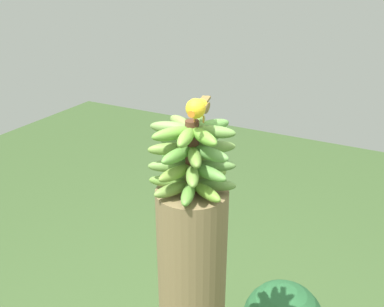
# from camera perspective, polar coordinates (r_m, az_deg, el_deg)

# --- Properties ---
(banana_bunch) EXTENTS (0.29, 0.29, 0.25)m
(banana_bunch) POSITION_cam_1_polar(r_m,az_deg,el_deg) (1.40, 0.01, -0.46)
(banana_bunch) COLOR #4C2D1E
(banana_bunch) RESTS_ON banana_tree
(perched_bird) EXTENTS (0.08, 0.22, 0.09)m
(perched_bird) POSITION_cam_1_polar(r_m,az_deg,el_deg) (1.31, 0.76, 6.02)
(perched_bird) COLOR #C68933
(perched_bird) RESTS_ON banana_bunch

